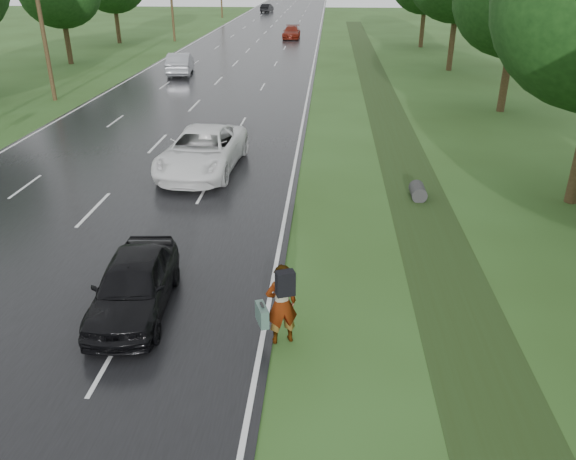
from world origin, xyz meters
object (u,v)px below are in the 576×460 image
Objects in this scene: pedestrian at (281,303)px; silver_sedan at (180,63)px; white_pickup at (202,151)px; dark_sedan at (134,284)px.

silver_sedan is (-10.61, 33.56, -0.18)m from pedestrian.
dark_sedan is (0.50, -10.42, -0.12)m from white_pickup.
white_pickup is 1.44× the size of dark_sedan.
white_pickup is 10.43m from dark_sedan.
pedestrian is at bearing -66.72° from white_pickup.
pedestrian is 0.41× the size of silver_sedan.
pedestrian reaches higher than white_pickup.
pedestrian is 0.33× the size of white_pickup.
pedestrian reaches higher than silver_sedan.
white_pickup reaches higher than dark_sedan.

